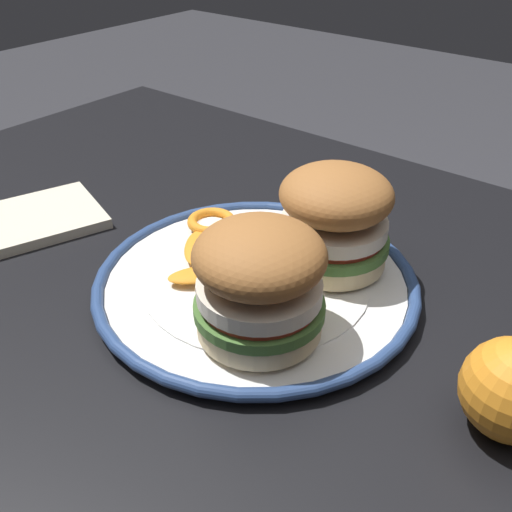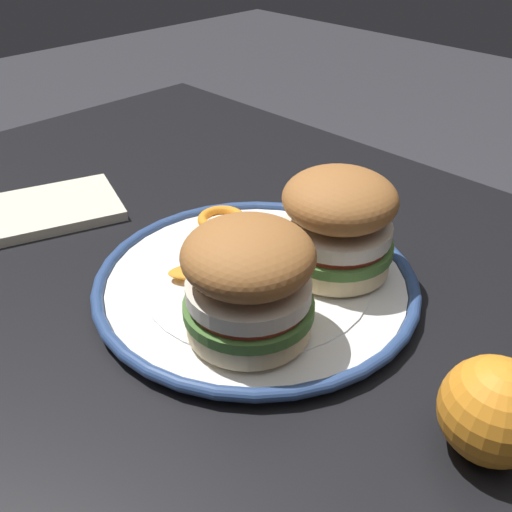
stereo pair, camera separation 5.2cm
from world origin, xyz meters
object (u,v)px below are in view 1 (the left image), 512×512
object	(u,v)px
dinner_plate	(256,282)
sandwich_half_left	(335,217)
sandwich_half_right	(259,280)
dining_table	(242,398)

from	to	relation	value
dinner_plate	sandwich_half_left	bearing A→B (deg)	57.63
dinner_plate	sandwich_half_left	world-z (taller)	sandwich_half_left
dinner_plate	sandwich_half_right	world-z (taller)	sandwich_half_right
sandwich_half_right	dinner_plate	bearing A→B (deg)	130.92
sandwich_half_left	sandwich_half_right	xyz separation A→B (m)	(0.01, -0.13, 0.00)
dinner_plate	sandwich_half_right	bearing A→B (deg)	-49.08
dining_table	sandwich_half_left	world-z (taller)	sandwich_half_left
dining_table	dinner_plate	size ratio (longest dim) A/B	3.79
dining_table	sandwich_half_right	world-z (taller)	sandwich_half_right
dining_table	sandwich_half_left	distance (m)	0.21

